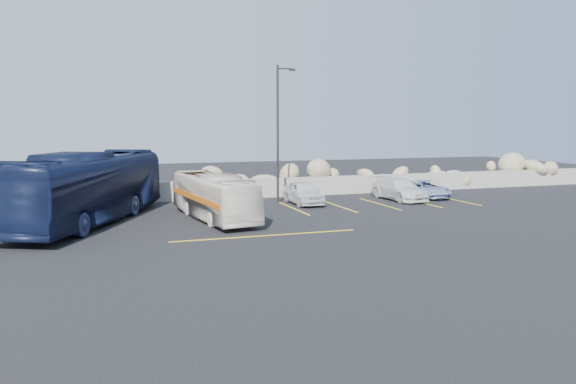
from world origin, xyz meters
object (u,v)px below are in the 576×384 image
object	(u,v)px
lamppost	(279,130)
car_c	(399,189)
vintage_bus	(213,196)
car_a	(303,193)
tour_coach	(87,188)
car_d	(426,189)

from	to	relation	value
lamppost	car_c	distance (m)	8.30
lamppost	vintage_bus	world-z (taller)	lamppost
vintage_bus	car_c	size ratio (longest dim) A/B	1.79
lamppost	car_a	world-z (taller)	lamppost
lamppost	tour_coach	size ratio (longest dim) A/B	0.67
vintage_bus	car_c	world-z (taller)	vintage_bus
tour_coach	vintage_bus	bearing A→B (deg)	18.18
lamppost	vintage_bus	xyz separation A→B (m)	(-4.80, -4.51, -3.18)
car_a	car_d	size ratio (longest dim) A/B	1.01
lamppost	tour_coach	distance (m)	11.55
tour_coach	car_c	bearing A→B (deg)	33.11
lamppost	tour_coach	world-z (taller)	lamppost
lamppost	car_a	xyz separation A→B (m)	(1.16, -1.06, -3.63)
tour_coach	car_d	size ratio (longest dim) A/B	3.10
car_a	car_d	distance (m)	8.39
car_d	car_a	bearing A→B (deg)	-176.01
vintage_bus	car_a	bearing A→B (deg)	22.42
car_c	lamppost	bearing A→B (deg)	167.34
vintage_bus	tour_coach	xyz separation A→B (m)	(-5.79, 0.70, 0.56)
tour_coach	car_c	distance (m)	18.13
vintage_bus	car_d	distance (m)	14.82
car_c	car_d	distance (m)	2.26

